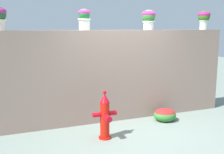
{
  "coord_description": "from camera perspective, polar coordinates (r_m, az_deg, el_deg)",
  "views": [
    {
      "loc": [
        -2.38,
        -4.78,
        2.07
      ],
      "look_at": [
        -0.2,
        0.76,
        1.01
      ],
      "focal_mm": 44.81,
      "sensor_mm": 36.0,
      "label": 1
    }
  ],
  "objects": [
    {
      "name": "ground_plane",
      "position": [
        5.73,
        4.78,
        -11.11
      ],
      "size": [
        24.0,
        24.0,
        0.0
      ],
      "primitive_type": "plane",
      "color": "gray"
    },
    {
      "name": "stone_wall",
      "position": [
        6.31,
        1.05,
        0.4
      ],
      "size": [
        5.35,
        0.4,
        2.01
      ],
      "primitive_type": "cube",
      "color": "gray",
      "rests_on": "ground"
    },
    {
      "name": "potted_plant_1",
      "position": [
        5.96,
        -5.69,
        11.96
      ],
      "size": [
        0.27,
        0.27,
        0.44
      ],
      "color": "silver",
      "rests_on": "stone_wall"
    },
    {
      "name": "potted_plant_2",
      "position": [
        6.51,
        7.49,
        11.94
      ],
      "size": [
        0.31,
        0.31,
        0.45
      ],
      "color": "silver",
      "rests_on": "stone_wall"
    },
    {
      "name": "potted_plant_3",
      "position": [
        7.45,
        18.25,
        11.46
      ],
      "size": [
        0.31,
        0.31,
        0.47
      ],
      "color": "silver",
      "rests_on": "stone_wall"
    },
    {
      "name": "fire_hydrant",
      "position": [
        5.26,
        -1.45,
        -8.14
      ],
      "size": [
        0.47,
        0.37,
        0.91
      ],
      "color": "red",
      "rests_on": "ground"
    },
    {
      "name": "flower_bush_left",
      "position": [
        6.43,
        10.73,
        -7.47
      ],
      "size": [
        0.51,
        0.46,
        0.28
      ],
      "color": "#377E32",
      "rests_on": "ground"
    }
  ]
}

